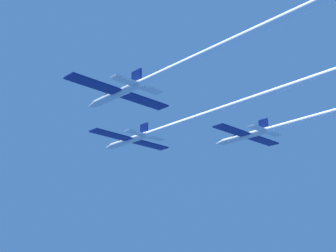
{
  "coord_description": "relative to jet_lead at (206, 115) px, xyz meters",
  "views": [
    {
      "loc": [
        -51.07,
        -63.45,
        -24.95
      ],
      "look_at": [
        -0.05,
        -9.77,
        0.23
      ],
      "focal_mm": 50.45,
      "sensor_mm": 36.0,
      "label": 1
    }
  ],
  "objects": [
    {
      "name": "jet_left_wing",
      "position": [
        -14.2,
        -11.98,
        0.43
      ],
      "size": [
        16.5,
        53.87,
        2.73
      ],
      "color": "silver"
    },
    {
      "name": "jet_lead",
      "position": [
        0.0,
        0.0,
        0.0
      ],
      "size": [
        16.5,
        60.35,
        2.73
      ],
      "color": "silver"
    }
  ]
}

